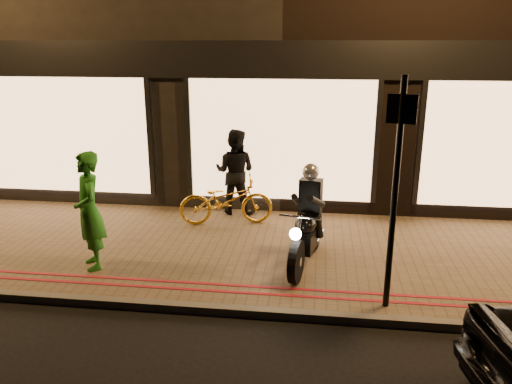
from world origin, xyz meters
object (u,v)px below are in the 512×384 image
motorcycle (307,226)px  bicycle_gold (226,200)px  person_green (89,211)px  sign_post (396,184)px

motorcycle → bicycle_gold: 2.24m
bicycle_gold → person_green: bearing=128.5°
bicycle_gold → person_green: size_ratio=0.97×
sign_post → bicycle_gold: sign_post is taller
person_green → motorcycle: bearing=65.7°
motorcycle → sign_post: bearing=-37.0°
motorcycle → bicycle_gold: bearing=145.8°
sign_post → bicycle_gold: 4.05m
sign_post → person_green: (-4.36, 0.65, -0.77)m
motorcycle → person_green: person_green is taller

